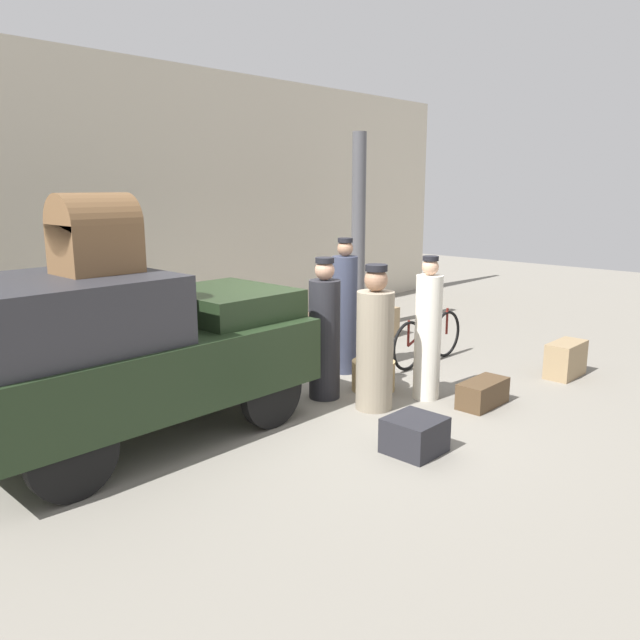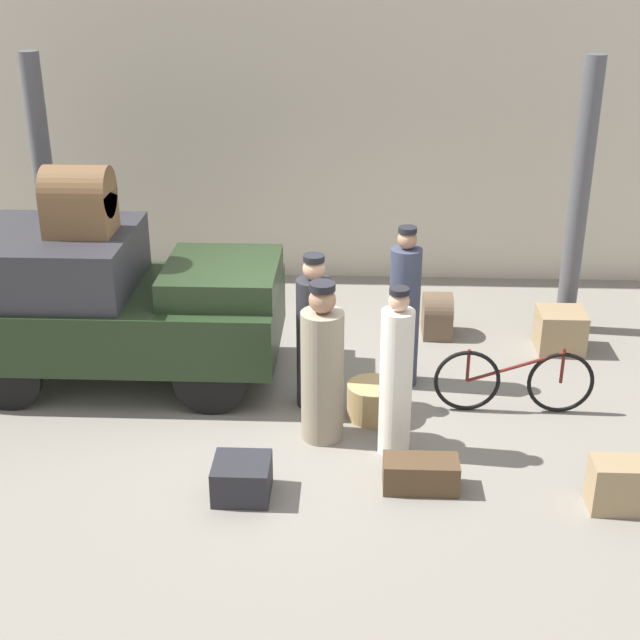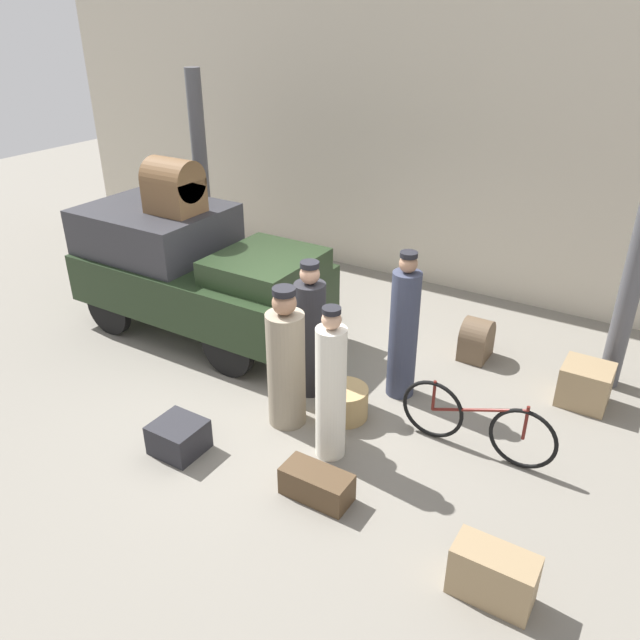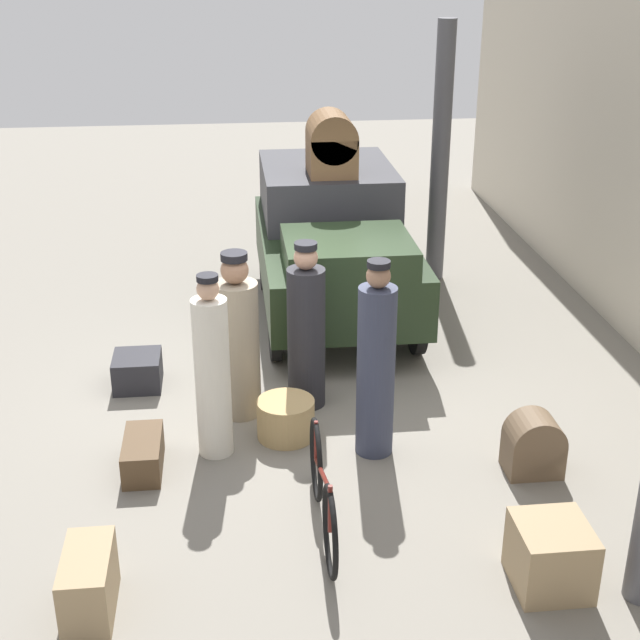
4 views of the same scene
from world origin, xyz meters
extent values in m
plane|color=gray|center=(0.00, 0.00, 0.00)|extent=(30.00, 30.00, 0.00)
cylinder|color=#4C4C51|center=(-3.35, 2.20, 1.74)|extent=(0.25, 0.25, 3.48)
cylinder|color=black|center=(-0.96, 1.44, 0.39)|extent=(0.79, 0.12, 0.79)
cylinder|color=black|center=(-0.96, -0.19, 0.39)|extent=(0.79, 0.12, 0.79)
cylinder|color=black|center=(-3.18, 1.44, 0.39)|extent=(0.79, 0.12, 0.79)
cylinder|color=black|center=(-3.18, -0.19, 0.39)|extent=(0.79, 0.12, 0.79)
cube|color=black|center=(-2.07, 0.63, 0.76)|extent=(3.57, 1.78, 0.69)
cube|color=#2D2D33|center=(-2.87, 0.63, 1.43)|extent=(1.96, 1.64, 0.65)
cube|color=black|center=(-0.91, 0.63, 1.26)|extent=(1.25, 1.39, 0.31)
torus|color=black|center=(2.79, -0.01, 0.36)|extent=(0.71, 0.04, 0.71)
torus|color=black|center=(1.79, -0.01, 0.36)|extent=(0.71, 0.04, 0.71)
cylinder|color=#591914|center=(2.29, -0.01, 0.53)|extent=(1.01, 0.04, 0.39)
cylinder|color=#591914|center=(1.79, -0.01, 0.54)|extent=(0.04, 0.04, 0.37)
cylinder|color=#591914|center=(2.79, -0.01, 0.56)|extent=(0.04, 0.04, 0.40)
cylinder|color=tan|center=(0.78, -0.19, 0.19)|extent=(0.55, 0.55, 0.38)
cylinder|color=silver|center=(0.98, -0.86, 0.76)|extent=(0.32, 0.32, 1.53)
sphere|color=tan|center=(0.98, -0.86, 1.63)|extent=(0.20, 0.20, 0.20)
cylinder|color=black|center=(0.98, -0.86, 1.73)|extent=(0.19, 0.19, 0.05)
cylinder|color=#232328|center=(0.14, 0.07, 0.73)|extent=(0.38, 0.38, 1.46)
sphere|color=tan|center=(0.14, 0.07, 1.58)|extent=(0.24, 0.24, 0.24)
cylinder|color=black|center=(0.14, 0.07, 1.70)|extent=(0.22, 0.22, 0.06)
cylinder|color=#33384C|center=(1.12, 0.60, 0.82)|extent=(0.35, 0.35, 1.63)
sphere|color=#936B51|center=(1.12, 0.60, 1.74)|extent=(0.21, 0.21, 0.21)
cylinder|color=black|center=(1.12, 0.60, 1.85)|extent=(0.20, 0.20, 0.06)
cylinder|color=gray|center=(0.26, -0.62, 0.70)|extent=(0.43, 0.43, 1.39)
sphere|color=#936B51|center=(0.26, -0.62, 1.53)|extent=(0.27, 0.27, 0.27)
cylinder|color=black|center=(0.26, -0.62, 1.66)|extent=(0.25, 0.25, 0.07)
cube|color=brown|center=(1.63, 1.95, 0.16)|extent=(0.37, 0.49, 0.33)
cylinder|color=brown|center=(1.63, 1.95, 0.33)|extent=(0.37, 0.49, 0.49)
cube|color=#937A56|center=(3.12, 1.58, 0.26)|extent=(0.57, 0.54, 0.51)
cube|color=#232328|center=(-0.44, -1.68, 0.17)|extent=(0.52, 0.50, 0.35)
cube|color=#4C3823|center=(1.21, -1.51, 0.15)|extent=(0.70, 0.33, 0.31)
cube|color=#937A56|center=(3.05, -1.74, 0.24)|extent=(0.68, 0.34, 0.48)
cube|color=brown|center=(-2.43, 0.63, 1.99)|extent=(0.71, 0.57, 0.46)
cylinder|color=brown|center=(-2.43, 0.63, 2.22)|extent=(0.71, 0.57, 0.57)
camera|label=1|loc=(-5.25, -4.95, 2.57)|focal=35.00mm
camera|label=2|loc=(0.58, -8.55, 4.83)|focal=50.00mm
camera|label=3|loc=(3.72, -5.50, 4.39)|focal=35.00mm
camera|label=4|loc=(8.20, -0.67, 4.41)|focal=50.00mm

